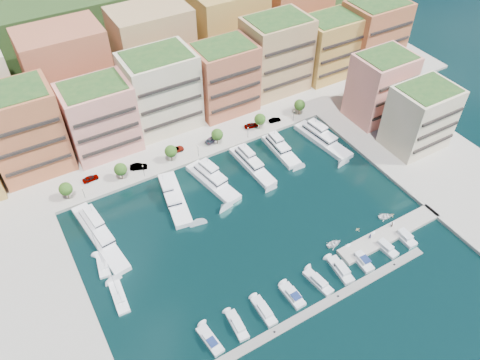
{
  "coord_description": "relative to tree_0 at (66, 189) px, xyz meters",
  "views": [
    {
      "loc": [
        -44.6,
        -70.42,
        96.88
      ],
      "look_at": [
        3.1,
        10.87,
        6.0
      ],
      "focal_mm": 35.0,
      "sensor_mm": 36.0,
      "label": 1
    }
  ],
  "objects": [
    {
      "name": "ground",
      "position": [
        40.0,
        -33.5,
        -4.74
      ],
      "size": [
        400.0,
        400.0,
        0.0
      ],
      "primitive_type": "plane",
      "color": "black",
      "rests_on": "ground"
    },
    {
      "name": "north_quay",
      "position": [
        40.0,
        28.5,
        -4.74
      ],
      "size": [
        220.0,
        64.0,
        2.0
      ],
      "primitive_type": "cube",
      "color": "#9E998E",
      "rests_on": "ground"
    },
    {
      "name": "east_quay",
      "position": [
        102.0,
        -41.5,
        -4.74
      ],
      "size": [
        34.0,
        76.0,
        2.0
      ],
      "primitive_type": "cube",
      "color": "#9E998E",
      "rests_on": "ground"
    },
    {
      "name": "west_quay",
      "position": [
        -22.0,
        -41.5,
        -4.74
      ],
      "size": [
        34.0,
        76.0,
        2.0
      ],
      "primitive_type": "cube",
      "color": "#9E998E",
      "rests_on": "ground"
    },
    {
      "name": "hillside",
      "position": [
        40.0,
        76.5,
        -4.74
      ],
      "size": [
        240.0,
        40.0,
        58.0
      ],
      "primitive_type": "cube",
      "color": "#203E19",
      "rests_on": "ground"
    },
    {
      "name": "south_pontoon",
      "position": [
        37.0,
        -63.5,
        -4.74
      ],
      "size": [
        72.0,
        2.2,
        0.35
      ],
      "primitive_type": "cube",
      "color": "gray",
      "rests_on": "ground"
    },
    {
      "name": "finger_pier",
      "position": [
        70.0,
        -55.5,
        -4.74
      ],
      "size": [
        32.0,
        5.0,
        2.0
      ],
      "primitive_type": "cube",
      "color": "#9E998E",
      "rests_on": "ground"
    },
    {
      "name": "apartment_1",
      "position": [
        -4.0,
        18.49,
        9.57
      ],
      "size": [
        20.0,
        16.5,
        26.8
      ],
      "color": "#B9623D",
      "rests_on": "north_quay"
    },
    {
      "name": "apartment_2",
      "position": [
        17.0,
        16.49,
        7.57
      ],
      "size": [
        20.0,
        15.5,
        22.8
      ],
      "color": "#F29387",
      "rests_on": "north_quay"
    },
    {
      "name": "apartment_3",
      "position": [
        38.0,
        18.49,
        9.07
      ],
      "size": [
        22.0,
        16.5,
        25.8
      ],
      "color": "#F6DCBE",
      "rests_on": "north_quay"
    },
    {
      "name": "apartment_4",
      "position": [
        60.0,
        16.49,
        8.07
      ],
      "size": [
        20.0,
        15.5,
        23.8
      ],
      "color": "#BA6445",
      "rests_on": "north_quay"
    },
    {
      "name": "apartment_5",
      "position": [
        82.0,
        18.49,
        9.57
      ],
      "size": [
        22.0,
        16.5,
        26.8
      ],
      "color": "tan",
      "rests_on": "north_quay"
    },
    {
      "name": "apartment_6",
      "position": [
        104.0,
        16.49,
        7.57
      ],
      "size": [
        20.0,
        15.5,
        22.8
      ],
      "color": "#BC9044",
      "rests_on": "north_quay"
    },
    {
      "name": "apartment_7",
      "position": [
        124.0,
        14.49,
        8.57
      ],
      "size": [
        22.0,
        16.5,
        24.8
      ],
      "color": "#B9623D",
      "rests_on": "north_quay"
    },
    {
      "name": "apartment_east_a",
      "position": [
        102.0,
        -13.51,
        7.57
      ],
      "size": [
        18.0,
        14.5,
        22.8
      ],
      "color": "#F29387",
      "rests_on": "east_quay"
    },
    {
      "name": "apartment_east_b",
      "position": [
        102.0,
        -31.51,
        6.57
      ],
      "size": [
        18.0,
        14.5,
        20.8
      ],
      "color": "#F6DCBE",
      "rests_on": "east_quay"
    },
    {
      "name": "backblock_1",
      "position": [
        15.0,
        40.5,
        11.26
      ],
      "size": [
        26.0,
        18.0,
        30.0
      ],
      "primitive_type": "cube",
      "color": "#BA6445",
      "rests_on": "north_quay"
    },
    {
      "name": "backblock_2",
      "position": [
        45.0,
        40.5,
        11.26
      ],
      "size": [
        26.0,
        18.0,
        30.0
      ],
      "primitive_type": "cube",
      "color": "tan",
      "rests_on": "north_quay"
    },
    {
      "name": "backblock_3",
      "position": [
        75.0,
        40.5,
        11.26
      ],
      "size": [
        26.0,
        18.0,
        30.0
      ],
      "primitive_type": "cube",
      "color": "#BC9044",
      "rests_on": "north_quay"
    },
    {
      "name": "backblock_4",
      "position": [
        105.0,
        40.5,
        11.26
      ],
      "size": [
        26.0,
        18.0,
        30.0
      ],
      "primitive_type": "cube",
      "color": "#B9623D",
      "rests_on": "north_quay"
    },
    {
      "name": "tree_0",
      "position": [
        0.0,
        0.0,
        0.0
      ],
      "size": [
        3.8,
        3.8,
        5.65
      ],
      "color": "#473323",
      "rests_on": "north_quay"
    },
    {
      "name": "tree_1",
      "position": [
        16.0,
        0.0,
        0.0
      ],
      "size": [
        3.8,
        3.8,
        5.65
      ],
      "color": "#473323",
      "rests_on": "north_quay"
    },
    {
      "name": "tree_2",
      "position": [
        32.0,
        0.0,
        0.0
      ],
      "size": [
        3.8,
        3.8,
        5.65
      ],
      "color": "#473323",
      "rests_on": "north_quay"
    },
    {
      "name": "tree_3",
      "position": [
        48.0,
        0.0,
        0.0
      ],
      "size": [
        3.8,
        3.8,
        5.65
      ],
      "color": "#473323",
      "rests_on": "north_quay"
    },
    {
      "name": "tree_4",
      "position": [
        64.0,
        0.0,
        0.0
      ],
      "size": [
        3.8,
        3.8,
        5.65
      ],
      "color": "#473323",
      "rests_on": "north_quay"
    },
    {
      "name": "tree_5",
      "position": [
        80.0,
        0.0,
        0.0
      ],
      "size": [
        3.8,
        3.8,
        5.65
      ],
      "color": "#473323",
      "rests_on": "north_quay"
    },
    {
      "name": "lamppost_0",
      "position": [
        4.0,
        -2.3,
        -0.92
      ],
      "size": [
        0.3,
        0.3,
        4.2
      ],
      "color": "black",
      "rests_on": "north_quay"
    },
    {
      "name": "lamppost_1",
      "position": [
        22.0,
        -2.3,
        -0.92
      ],
      "size": [
        0.3,
        0.3,
        4.2
      ],
      "color": "black",
      "rests_on": "north_quay"
    },
    {
      "name": "lamppost_2",
      "position": [
        40.0,
        -2.3,
        -0.92
      ],
      "size": [
        0.3,
        0.3,
        4.2
      ],
      "color": "black",
      "rests_on": "north_quay"
    },
    {
      "name": "lamppost_3",
      "position": [
        58.0,
        -2.3,
        -0.92
      ],
      "size": [
        0.3,
        0.3,
        4.2
      ],
      "color": "black",
      "rests_on": "north_quay"
    },
    {
      "name": "lamppost_4",
      "position": [
        76.0,
        -2.3,
        -0.92
      ],
      "size": [
        0.3,
        0.3,
        4.2
      ],
      "color": "black",
      "rests_on": "north_quay"
    },
    {
      "name": "yacht_0",
      "position": [
        3.05,
        -16.96,
        -3.53
      ],
      "size": [
        7.47,
        27.53,
        7.3
      ],
      "color": "white",
      "rests_on": "ground"
    },
    {
      "name": "yacht_2",
      "position": [
        25.91,
        -14.33,
        -3.53
      ],
      "size": [
        8.63,
        22.0,
        7.3
      ],
      "color": "white",
      "rests_on": "ground"
    },
    {
      "name": "yacht_3",
      "position": [
        38.47,
        -13.81,
        -3.53
      ],
      "size": [
        8.5,
        20.87,
        7.3
      ],
      "color": "white",
      "rests_on": "ground"
    },
    {
      "name": "yacht_4",
      "position": [
        52.19,
        -13.78,
        -3.65
      ],
      "size": [
        5.14,
        20.31,
        7.3
      ],
      "color": "white",
      "rests_on": "ground"
    },
    {
      "name": "yacht_5",
      "position": [
        63.87,
        -12.2,
        -3.53
      ],
      "size": [
        5.12,
        16.96,
        7.3
      ],
      "color": "white",
      "rests_on": "ground"
    },
    {
      "name": "yacht_6",
      "position": [
        78.36,
        -14.68,
        -3.53
      ],
      "size": [
        7.72,
        22.68,
        7.3
      ],
      "color": "white",
      "rests_on": "ground"
    },
    {
      "name": "cruiser_1",
      "position": [
        14.72,
        -58.1,
        -4.17
      ],
      "size": [
        3.34,
        8.04,
        2.66
      ],
      "color": "silver",
      "rests_on": "ground"
    },
    {
      "name": "cruiser_2",
      "position": [
        21.6,
        -58.08,
        -4.2
      ],
      "size": [
        2.91,
        7.88,
        2.55
      ],
      "color": "silver",
      "rests_on": "ground"
    },
    {
      "name": "cruiser_3",
      "position": [
        28.73,
        -58.09,
        -4.2
      ],
      "size": [
        2.66,
        8.16,
        2.55
      ],
      "color": "silver",
      "rests_on": "ground"
    },
    {
      "name": "cruiser_4",
      "position": [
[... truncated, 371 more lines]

